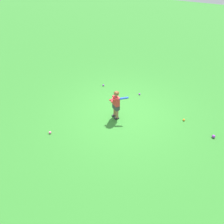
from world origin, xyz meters
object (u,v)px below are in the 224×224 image
object	(u,v)px
child_batter	(116,102)
play_ball_behind_batter	(184,120)
play_ball_far_left	(103,85)
play_ball_far_right	(50,132)
play_ball_by_bucket	(140,94)
play_ball_center_lawn	(214,136)

from	to	relation	value
child_batter	play_ball_behind_batter	world-z (taller)	child_batter
play_ball_far_left	play_ball_far_right	distance (m)	3.33
play_ball_far_left	play_ball_by_bucket	bearing A→B (deg)	-177.33
play_ball_by_bucket	play_ball_center_lawn	world-z (taller)	play_ball_center_lawn
play_ball_far_left	play_ball_center_lawn	world-z (taller)	play_ball_center_lawn
play_ball_behind_batter	play_ball_by_bucket	world-z (taller)	same
play_ball_by_bucket	play_ball_center_lawn	bearing A→B (deg)	158.06
play_ball_behind_batter	play_ball_by_bucket	bearing A→B (deg)	-22.25
play_ball_far_right	play_ball_center_lawn	bearing A→B (deg)	-155.00
play_ball_far_right	play_ball_center_lawn	distance (m)	5.22
play_ball_by_bucket	play_ball_far_right	size ratio (longest dim) A/B	0.88
play_ball_behind_batter	play_ball_far_left	xyz separation A→B (m)	(3.58, -0.72, 0.00)
play_ball_far_left	play_ball_center_lawn	distance (m)	4.73
play_ball_by_bucket	child_batter	bearing A→B (deg)	82.50
play_ball_far_left	play_ball_far_right	world-z (taller)	play_ball_far_right
child_batter	play_ball_center_lawn	size ratio (longest dim) A/B	10.39
play_ball_center_lawn	child_batter	bearing A→B (deg)	9.13
child_batter	play_ball_far_right	distance (m)	2.37
child_batter	play_ball_far_right	world-z (taller)	child_batter
child_batter	play_ball_center_lawn	distance (m)	3.28
play_ball_behind_batter	play_ball_far_left	bearing A→B (deg)	-11.39
play_ball_center_lawn	play_ball_by_bucket	bearing A→B (deg)	-21.94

